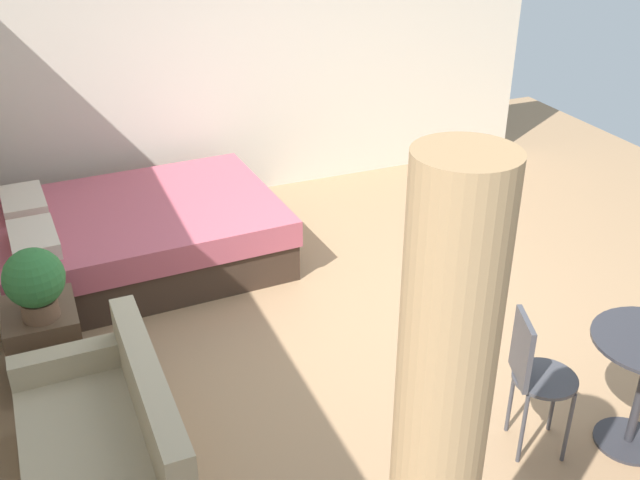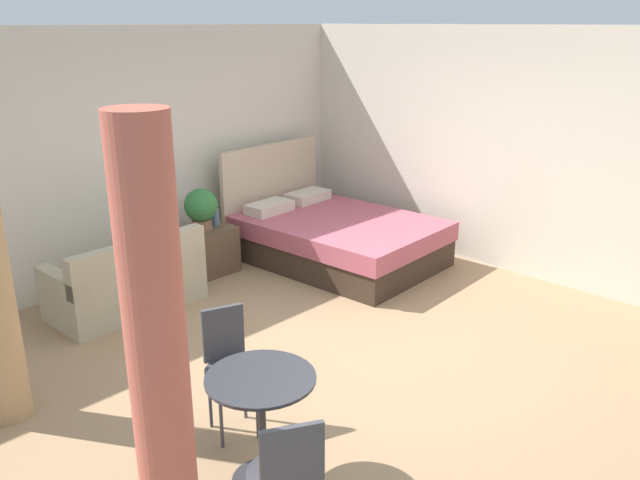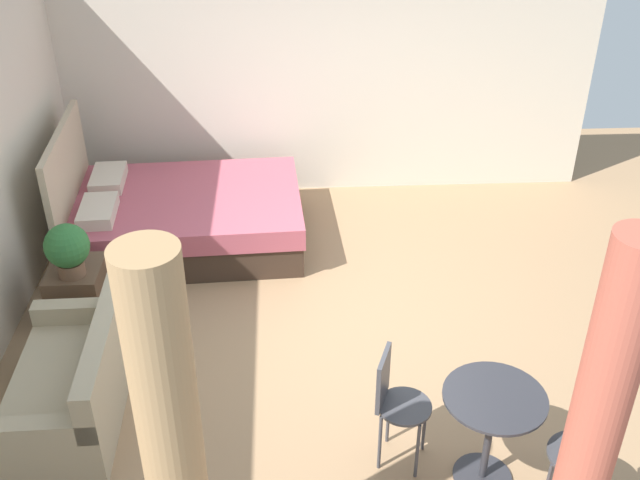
% 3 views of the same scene
% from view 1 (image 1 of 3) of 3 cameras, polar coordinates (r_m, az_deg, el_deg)
% --- Properties ---
extents(ground_plane, '(8.42, 8.81, 0.02)m').
position_cam_1_polar(ground_plane, '(5.52, 4.72, -6.43)').
color(ground_plane, '#9E7A56').
extents(wall_right, '(0.12, 5.81, 2.68)m').
position_cam_1_polar(wall_right, '(7.28, -4.71, 13.91)').
color(wall_right, beige).
rests_on(wall_right, ground).
extents(bed, '(1.72, 2.34, 1.27)m').
position_cam_1_polar(bed, '(6.24, -14.48, 0.35)').
color(bed, '#38281E').
rests_on(bed, ground).
extents(couch, '(1.43, 0.77, 0.77)m').
position_cam_1_polar(couch, '(4.22, -15.99, -15.61)').
color(couch, tan).
rests_on(couch, ground).
extents(nightstand, '(0.51, 0.45, 0.53)m').
position_cam_1_polar(nightstand, '(5.15, -20.32, -7.47)').
color(nightstand, brown).
rests_on(nightstand, ground).
extents(potted_plant, '(0.37, 0.37, 0.47)m').
position_cam_1_polar(potted_plant, '(4.79, -21.07, -2.98)').
color(potted_plant, brown).
rests_on(potted_plant, nightstand).
extents(vase, '(0.09, 0.09, 0.19)m').
position_cam_1_polar(vase, '(5.06, -21.49, -3.49)').
color(vase, slate).
rests_on(vase, nightstand).
extents(cafe_chair_near_couch, '(0.47, 0.47, 0.89)m').
position_cam_1_polar(cafe_chair_near_couch, '(4.32, 16.05, -9.59)').
color(cafe_chair_near_couch, '#3F3F44').
rests_on(cafe_chair_near_couch, ground).
extents(curtain_right, '(0.31, 0.31, 2.39)m').
position_cam_1_polar(curtain_right, '(2.69, 8.80, -17.71)').
color(curtain_right, tan).
rests_on(curtain_right, ground).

